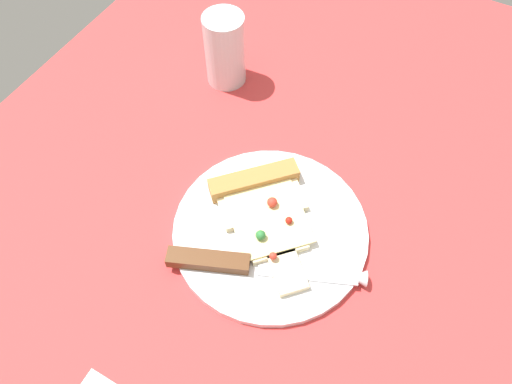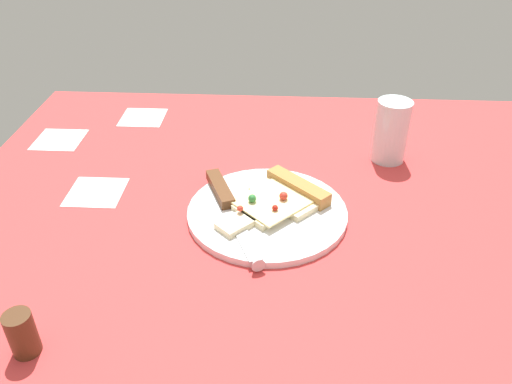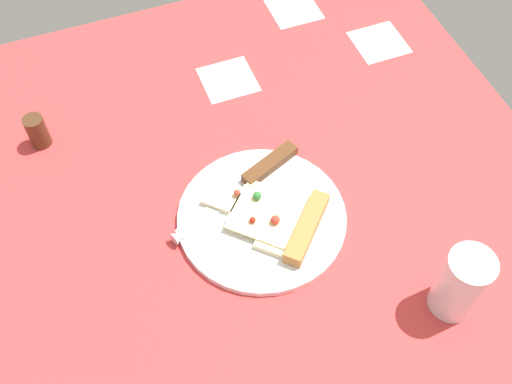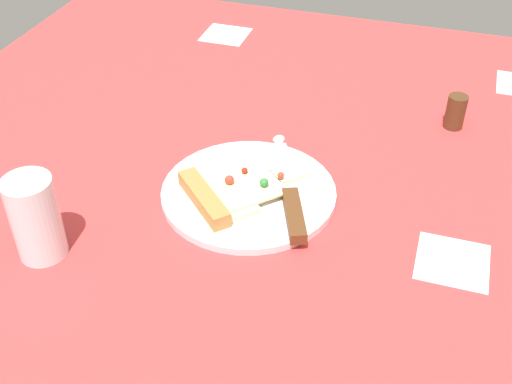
% 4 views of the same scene
% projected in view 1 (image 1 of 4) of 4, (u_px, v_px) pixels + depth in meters
% --- Properties ---
extents(ground_plane, '(1.14, 1.14, 0.03)m').
position_uv_depth(ground_plane, '(353.00, 241.00, 0.62)').
color(ground_plane, '#D13838').
rests_on(ground_plane, ground).
extents(plate, '(0.25, 0.25, 0.01)m').
position_uv_depth(plate, '(270.00, 230.00, 0.61)').
color(plate, silver).
rests_on(plate, ground_plane).
extents(pizza_slice, '(0.18, 0.18, 0.03)m').
position_uv_depth(pizza_slice, '(264.00, 208.00, 0.61)').
color(pizza_slice, beige).
rests_on(pizza_slice, plate).
extents(knife, '(0.11, 0.23, 0.02)m').
position_uv_depth(knife, '(246.00, 265.00, 0.57)').
color(knife, silver).
rests_on(knife, plate).
extents(drinking_glass, '(0.06, 0.06, 0.11)m').
position_uv_depth(drinking_glass, '(225.00, 50.00, 0.71)').
color(drinking_glass, silver).
rests_on(drinking_glass, ground_plane).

